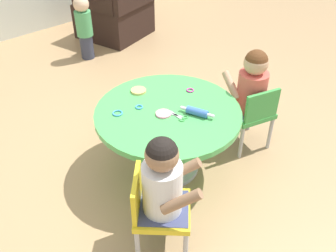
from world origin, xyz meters
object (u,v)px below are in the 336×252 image
at_px(craft_table, 168,124).
at_px(toddler_standing, 84,26).
at_px(seated_child_left, 163,179).
at_px(child_chair_right, 251,113).
at_px(rolling_pin, 197,112).
at_px(child_chair_left, 156,209).
at_px(armchair_dark, 117,11).
at_px(craft_scissors, 180,117).
at_px(seated_child_right, 252,84).

bearing_deg(craft_table, toddler_standing, 74.29).
distance_m(craft_table, seated_child_left, 0.68).
bearing_deg(child_chair_right, rolling_pin, 172.76).
relative_size(child_chair_left, rolling_pin, 2.41).
bearing_deg(child_chair_right, armchair_dark, 77.70).
distance_m(craft_table, toddler_standing, 1.96).
distance_m(rolling_pin, craft_scissors, 0.11).
bearing_deg(craft_scissors, seated_child_right, -7.53).
xyz_separation_m(armchair_dark, craft_scissors, (-1.13, -2.25, 0.19)).
bearing_deg(armchair_dark, child_chair_right, -102.30).
bearing_deg(craft_scissors, rolling_pin, -29.62).
bearing_deg(seated_child_left, toddler_standing, 67.17).
xyz_separation_m(child_chair_right, seated_child_right, (0.01, 0.04, 0.23)).
bearing_deg(child_chair_right, craft_table, 159.98).
xyz_separation_m(toddler_standing, rolling_pin, (-0.43, -2.05, 0.16)).
distance_m(seated_child_right, craft_scissors, 0.63).
relative_size(craft_table, child_chair_right, 1.80).
xyz_separation_m(seated_child_left, toddler_standing, (0.99, 2.36, -0.17)).
bearing_deg(craft_scissors, child_chair_left, -145.81).
bearing_deg(rolling_pin, craft_scissors, 150.38).
relative_size(rolling_pin, craft_scissors, 1.60).
bearing_deg(seated_child_right, craft_table, 163.43).
relative_size(seated_child_left, armchair_dark, 0.58).
xyz_separation_m(armchair_dark, toddler_standing, (-0.61, -0.26, 0.05)).
distance_m(child_chair_left, seated_child_right, 1.18).
distance_m(armchair_dark, rolling_pin, 2.54).
bearing_deg(armchair_dark, seated_child_left, -121.45).
height_order(child_chair_left, rolling_pin, rolling_pin).
distance_m(child_chair_left, armchair_dark, 3.06).
distance_m(armchair_dark, toddler_standing, 0.66).
relative_size(craft_table, armchair_dark, 1.10).
xyz_separation_m(toddler_standing, craft_scissors, (-0.52, -2.00, 0.14)).
bearing_deg(rolling_pin, armchair_dark, 65.85).
bearing_deg(armchair_dark, craft_table, -117.96).
xyz_separation_m(child_chair_right, armchair_dark, (0.52, 2.38, 0.00)).
height_order(craft_table, child_chair_right, child_chair_right).
height_order(craft_table, craft_scissors, craft_scissors).
xyz_separation_m(craft_table, craft_scissors, (0.01, -0.11, 0.11)).
distance_m(seated_child_left, armchair_dark, 3.08).
height_order(child_chair_left, seated_child_left, seated_child_left).
bearing_deg(rolling_pin, child_chair_right, -7.24).
height_order(armchair_dark, toddler_standing, armchair_dark).
bearing_deg(armchair_dark, toddler_standing, -157.04).
height_order(child_chair_left, child_chair_right, same).
bearing_deg(craft_scissors, toddler_standing, 75.28).
bearing_deg(craft_scissors, armchair_dark, 63.32).
bearing_deg(toddler_standing, child_chair_right, -87.55).
distance_m(child_chair_right, seated_child_right, 0.23).
xyz_separation_m(child_chair_left, craft_scissors, (0.50, 0.34, 0.19)).
xyz_separation_m(child_chair_left, seated_child_left, (0.03, -0.03, 0.23)).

